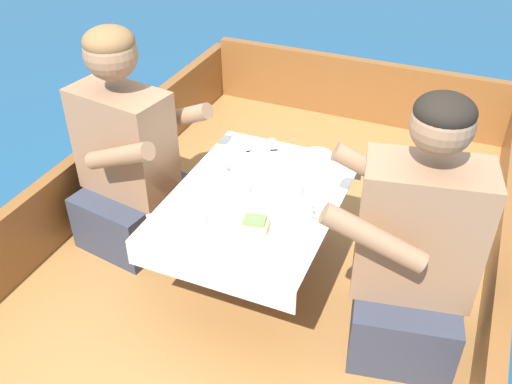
% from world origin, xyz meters
% --- Properties ---
extents(ground_plane, '(60.00, 60.00, 0.00)m').
position_xyz_m(ground_plane, '(0.00, 0.00, 0.00)').
color(ground_plane, navy).
extents(boat_deck, '(1.91, 2.95, 0.28)m').
position_xyz_m(boat_deck, '(0.00, 0.00, 0.14)').
color(boat_deck, '#9E6B38').
rests_on(boat_deck, ground_plane).
extents(gunwale_port, '(0.06, 2.95, 0.33)m').
position_xyz_m(gunwale_port, '(-0.92, 0.00, 0.45)').
color(gunwale_port, brown).
rests_on(gunwale_port, boat_deck).
extents(gunwale_starboard, '(0.06, 2.95, 0.33)m').
position_xyz_m(gunwale_starboard, '(0.92, 0.00, 0.45)').
color(gunwale_starboard, brown).
rests_on(gunwale_starboard, boat_deck).
extents(bow_coaming, '(1.79, 0.06, 0.38)m').
position_xyz_m(bow_coaming, '(0.00, 1.44, 0.47)').
color(bow_coaming, brown).
rests_on(bow_coaming, boat_deck).
extents(cockpit_table, '(0.63, 0.84, 0.42)m').
position_xyz_m(cockpit_table, '(0.00, -0.12, 0.66)').
color(cockpit_table, '#B2B2B7').
rests_on(cockpit_table, boat_deck).
extents(person_port, '(0.57, 0.51, 0.98)m').
position_xyz_m(person_port, '(-0.61, -0.07, 0.68)').
color(person_port, '#333847').
rests_on(person_port, boat_deck).
extents(person_starboard, '(0.58, 0.52, 1.00)m').
position_xyz_m(person_starboard, '(0.61, -0.20, 0.68)').
color(person_starboard, '#333847').
rests_on(person_starboard, boat_deck).
extents(plate_sandwich, '(0.20, 0.20, 0.01)m').
position_xyz_m(plate_sandwich, '(0.08, -0.32, 0.71)').
color(plate_sandwich, white).
rests_on(plate_sandwich, cockpit_table).
extents(plate_bread, '(0.17, 0.17, 0.01)m').
position_xyz_m(plate_bread, '(-0.07, 0.08, 0.71)').
color(plate_bread, white).
rests_on(plate_bread, cockpit_table).
extents(sandwich, '(0.11, 0.09, 0.05)m').
position_xyz_m(sandwich, '(0.08, -0.32, 0.74)').
color(sandwich, '#E0BC7F').
rests_on(sandwich, plate_sandwich).
extents(bowl_port_near, '(0.13, 0.13, 0.04)m').
position_xyz_m(bowl_port_near, '(-0.16, -0.36, 0.73)').
color(bowl_port_near, white).
rests_on(bowl_port_near, cockpit_table).
extents(bowl_starboard_near, '(0.12, 0.12, 0.04)m').
position_xyz_m(bowl_starboard_near, '(0.14, 0.21, 0.73)').
color(bowl_starboard_near, white).
rests_on(bowl_starboard_near, cockpit_table).
extents(bowl_center_far, '(0.13, 0.13, 0.04)m').
position_xyz_m(bowl_center_far, '(-0.09, -0.13, 0.73)').
color(bowl_center_far, white).
rests_on(bowl_center_far, cockpit_table).
extents(bowl_port_far, '(0.13, 0.13, 0.04)m').
position_xyz_m(bowl_port_far, '(0.09, -0.06, 0.73)').
color(bowl_port_far, white).
rests_on(bowl_port_far, cockpit_table).
extents(coffee_cup_port, '(0.09, 0.06, 0.06)m').
position_xyz_m(coffee_cup_port, '(-0.19, -0.21, 0.74)').
color(coffee_cup_port, white).
rests_on(coffee_cup_port, cockpit_table).
extents(coffee_cup_starboard, '(0.10, 0.07, 0.07)m').
position_xyz_m(coffee_cup_starboard, '(-0.20, -0.04, 0.74)').
color(coffee_cup_starboard, white).
rests_on(coffee_cup_starboard, cockpit_table).
extents(coffee_cup_center, '(0.11, 0.08, 0.06)m').
position_xyz_m(coffee_cup_center, '(0.20, -0.17, 0.74)').
color(coffee_cup_center, white).
rests_on(coffee_cup_center, cockpit_table).
extents(utensil_spoon_starboard, '(0.08, 0.16, 0.01)m').
position_xyz_m(utensil_spoon_starboard, '(0.07, -0.14, 0.71)').
color(utensil_spoon_starboard, silver).
rests_on(utensil_spoon_starboard, cockpit_table).
extents(utensil_spoon_center, '(0.13, 0.13, 0.01)m').
position_xyz_m(utensil_spoon_center, '(-0.24, -0.31, 0.71)').
color(utensil_spoon_center, silver).
rests_on(utensil_spoon_center, cockpit_table).
extents(utensil_fork_starboard, '(0.16, 0.10, 0.00)m').
position_xyz_m(utensil_fork_starboard, '(-0.10, 0.19, 0.71)').
color(utensil_fork_starboard, silver).
rests_on(utensil_fork_starboard, cockpit_table).
extents(utensil_spoon_port, '(0.09, 0.16, 0.01)m').
position_xyz_m(utensil_spoon_port, '(-0.11, 0.26, 0.71)').
color(utensil_spoon_port, silver).
rests_on(utensil_spoon_port, cockpit_table).
extents(utensil_knife_port, '(0.09, 0.16, 0.00)m').
position_xyz_m(utensil_knife_port, '(-0.19, 0.06, 0.71)').
color(utensil_knife_port, silver).
rests_on(utensil_knife_port, cockpit_table).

